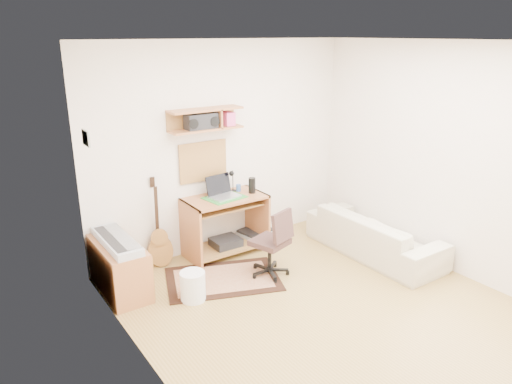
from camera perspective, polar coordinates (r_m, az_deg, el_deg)
floor at (r=5.07m, az=8.36°, el=-13.70°), size 3.60×4.00×0.01m
ceiling at (r=4.31m, az=10.02°, el=17.24°), size 3.60×4.00×0.01m
back_wall at (r=6.07m, az=-3.93°, el=5.29°), size 3.60×0.01×2.60m
left_wall at (r=3.59m, az=-12.49°, el=-4.51°), size 0.01×4.00×2.60m
right_wall at (r=5.87m, az=22.12°, el=3.50°), size 0.01×4.00×2.60m
wall_shelf at (r=5.74m, az=-5.96°, el=8.54°), size 0.90×0.25×0.26m
cork_board at (r=5.94m, az=-6.28°, el=3.63°), size 0.64×0.03×0.49m
wall_photo at (r=4.85m, az=-19.45°, el=6.03°), size 0.02×0.20×0.15m
desk at (r=6.05m, az=-3.64°, el=-3.96°), size 1.00×0.55×0.75m
laptop at (r=5.85m, az=-3.76°, el=0.57°), size 0.40×0.40×0.27m
speaker at (r=6.03m, az=-0.48°, el=0.79°), size 0.09×0.09×0.20m
desk_lamp at (r=6.09m, az=-2.75°, el=1.35°), size 0.09×0.09×0.28m
pencil_cup at (r=6.11m, az=-2.08°, el=0.49°), size 0.06×0.06×0.09m
boombox at (r=5.71m, az=-6.53°, el=8.26°), size 0.38×0.17×0.19m
rug at (r=5.58m, az=-3.93°, el=-10.19°), size 1.47×1.23×0.02m
task_chair at (r=5.49m, az=1.63°, el=-5.92°), size 0.53×0.53×0.82m
cabinet at (r=5.42m, az=-15.85°, el=-8.62°), size 0.40×0.90×0.55m
music_keyboard at (r=5.29m, az=-16.14°, el=-5.58°), size 0.28×0.88×0.08m
guitar at (r=5.76m, az=-11.40°, el=-3.63°), size 0.33×0.26×1.10m
waste_basket at (r=5.16m, az=-7.47°, el=-10.96°), size 0.30×0.30×0.32m
printer at (r=6.49m, az=-0.08°, el=-5.11°), size 0.47×0.40×0.16m
sofa at (r=6.21m, az=13.86°, el=-4.11°), size 0.53×1.80×0.70m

